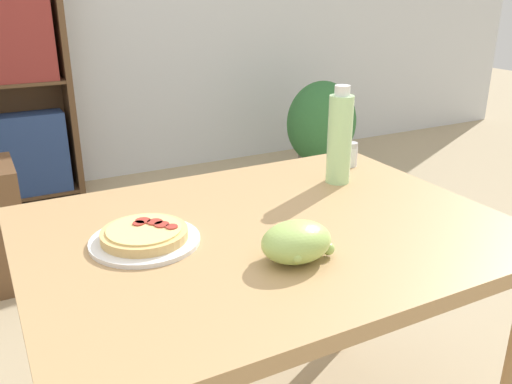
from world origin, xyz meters
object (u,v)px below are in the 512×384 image
(pizza_on_plate, at_px, (145,236))
(salt_shaker, at_px, (351,154))
(grape_bunch, at_px, (297,242))
(bookshelf, at_px, (17,93))
(potted_plant_floor, at_px, (321,128))
(drink_bottle, at_px, (340,138))

(pizza_on_plate, height_order, salt_shaker, salt_shaker)
(grape_bunch, xyz_separation_m, bookshelf, (-0.28, 2.64, -0.12))
(salt_shaker, bearing_deg, bookshelf, 108.68)
(potted_plant_floor, bearing_deg, bookshelf, 164.65)
(drink_bottle, bearing_deg, pizza_on_plate, -168.25)
(drink_bottle, bearing_deg, salt_shaker, 39.36)
(potted_plant_floor, bearing_deg, pizza_on_plate, -132.85)
(salt_shaker, xyz_separation_m, potted_plant_floor, (1.08, 1.71, -0.43))
(pizza_on_plate, height_order, grape_bunch, grape_bunch)
(pizza_on_plate, relative_size, drink_bottle, 0.88)
(pizza_on_plate, height_order, bookshelf, bookshelf)
(drink_bottle, height_order, bookshelf, bookshelf)
(drink_bottle, distance_m, salt_shaker, 0.18)
(drink_bottle, xyz_separation_m, potted_plant_floor, (1.20, 1.80, -0.52))
(salt_shaker, relative_size, potted_plant_floor, 0.11)
(grape_bunch, height_order, drink_bottle, drink_bottle)
(pizza_on_plate, bearing_deg, salt_shaker, 17.24)
(pizza_on_plate, xyz_separation_m, potted_plant_floor, (1.79, 1.93, -0.41))
(pizza_on_plate, xyz_separation_m, drink_bottle, (0.59, 0.12, 0.11))
(pizza_on_plate, bearing_deg, grape_bunch, -41.51)
(bookshelf, bearing_deg, grape_bunch, -83.90)
(grape_bunch, relative_size, drink_bottle, 0.57)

